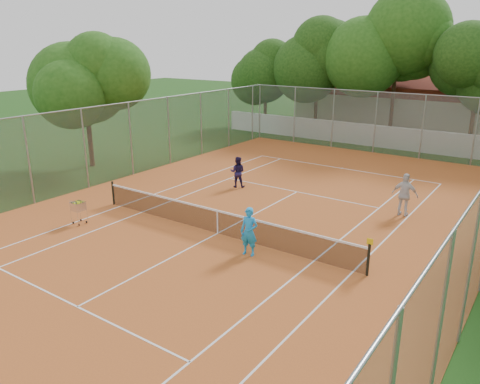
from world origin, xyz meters
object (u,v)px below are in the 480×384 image
Objects in this scene: tennis_net at (218,222)px; player_near at (249,232)px; player_far_right at (405,195)px; player_far_left at (238,172)px; clubhouse at (401,100)px; ball_hopper at (79,212)px.

player_near reaches higher than tennis_net.
player_far_left is at bearing 2.66° from player_far_right.
tennis_net is at bearing 147.99° from player_near.
tennis_net is 0.72× the size of clubhouse.
tennis_net is 29.12m from clubhouse.
player_far_right is (8.13, 0.64, 0.14)m from player_far_left.
player_far_right is at bearing 56.17° from player_near.
player_near is 1.70× the size of ball_hopper.
clubhouse reaches higher than ball_hopper.
player_far_right reaches higher than tennis_net.
player_far_left reaches higher than tennis_net.
player_near is 7.63m from player_far_right.
player_near is (4.03, -29.87, -1.33)m from clubhouse.
ball_hopper is (-10.45, -8.44, -0.42)m from player_far_right.
player_far_right is at bearing -72.48° from clubhouse.
clubhouse is 24.10m from player_far_right.
player_far_right is (5.24, 6.05, 0.43)m from tennis_net.
player_far_left is at bearing 118.05° from tennis_net.
tennis_net is at bearing 47.27° from player_far_right.
tennis_net is 11.84× the size of ball_hopper.
clubhouse is 10.46× the size of player_far_left.
player_far_left is at bearing 64.57° from ball_hopper.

